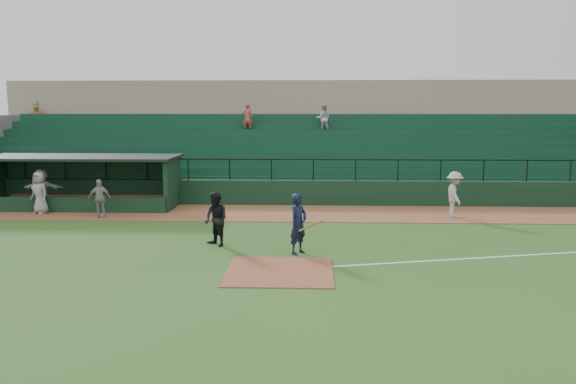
{
  "coord_description": "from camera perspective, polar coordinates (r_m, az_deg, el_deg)",
  "views": [
    {
      "loc": [
        0.85,
        -16.34,
        4.55
      ],
      "look_at": [
        0.0,
        5.0,
        1.4
      ],
      "focal_mm": 35.02,
      "sensor_mm": 36.0,
      "label": 1
    }
  ],
  "objects": [
    {
      "name": "home_plate_dirt",
      "position": [
        16.02,
        -0.86,
        -8.06
      ],
      "size": [
        3.0,
        3.0,
        0.03
      ],
      "primitive_type": "cube",
      "color": "brown",
      "rests_on": "ground"
    },
    {
      "name": "stadium_structure",
      "position": [
        32.89,
        0.79,
        4.47
      ],
      "size": [
        38.0,
        13.08,
        6.4
      ],
      "color": "black",
      "rests_on": "ground"
    },
    {
      "name": "ground",
      "position": [
        16.98,
        -0.68,
        -7.15
      ],
      "size": [
        90.0,
        90.0,
        0.0
      ],
      "primitive_type": "plane",
      "color": "#2A511A",
      "rests_on": "ground"
    },
    {
      "name": "warning_track",
      "position": [
        24.77,
        0.28,
        -2.16
      ],
      "size": [
        40.0,
        4.0,
        0.03
      ],
      "primitive_type": "cube",
      "color": "brown",
      "rests_on": "ground"
    },
    {
      "name": "dugout_player_b",
      "position": [
        26.76,
        -23.92,
        -0.07
      ],
      "size": [
        1.06,
        0.91,
        1.84
      ],
      "primitive_type": "imported",
      "rotation": [
        0.0,
        0.0,
        -0.44
      ],
      "color": "gray",
      "rests_on": "warning_track"
    },
    {
      "name": "dugout_player_a",
      "position": [
        24.95,
        -18.6,
        -0.6
      ],
      "size": [
        0.98,
        0.48,
        1.62
      ],
      "primitive_type": "imported",
      "rotation": [
        0.0,
        0.0,
        0.09
      ],
      "color": "#9C9892",
      "rests_on": "warning_track"
    },
    {
      "name": "dugout_player_c",
      "position": [
        27.52,
        -23.7,
        0.23
      ],
      "size": [
        1.79,
        0.64,
        1.9
      ],
      "primitive_type": "imported",
      "rotation": [
        0.0,
        0.0,
        3.18
      ],
      "color": "#9E9894",
      "rests_on": "warning_track"
    },
    {
      "name": "batter_at_plate",
      "position": [
        17.78,
        1.06,
        -3.25
      ],
      "size": [
        1.19,
        0.84,
        1.93
      ],
      "color": "black",
      "rests_on": "ground"
    },
    {
      "name": "dugout",
      "position": [
        28.17,
        -19.85,
        1.33
      ],
      "size": [
        8.9,
        3.2,
        2.42
      ],
      "color": "black",
      "rests_on": "ground"
    },
    {
      "name": "runner",
      "position": [
        24.69,
        16.54,
        -0.23
      ],
      "size": [
        0.74,
        1.26,
        1.93
      ],
      "primitive_type": "imported",
      "rotation": [
        0.0,
        0.0,
        1.59
      ],
      "color": "#ACA6A0",
      "rests_on": "warning_track"
    },
    {
      "name": "foul_line",
      "position": [
        19.48,
        23.87,
        -5.84
      ],
      "size": [
        17.49,
        4.44,
        0.01
      ],
      "primitive_type": "cube",
      "rotation": [
        0.0,
        0.0,
        0.24
      ],
      "color": "white",
      "rests_on": "ground"
    },
    {
      "name": "umpire",
      "position": [
        18.93,
        -7.33,
        -2.76
      ],
      "size": [
        1.12,
        1.11,
        1.82
      ],
      "primitive_type": "imported",
      "rotation": [
        0.0,
        0.0,
        -0.77
      ],
      "color": "black",
      "rests_on": "ground"
    }
  ]
}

